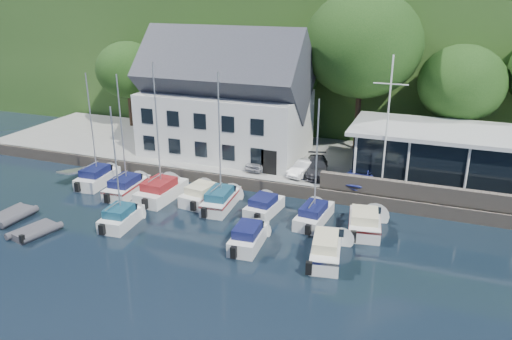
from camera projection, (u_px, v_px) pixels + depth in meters
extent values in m
plane|color=black|center=(221.00, 265.00, 28.85)|extent=(180.00, 180.00, 0.00)
cube|color=gray|center=(304.00, 163.00, 44.03)|extent=(60.00, 13.00, 1.00)
cube|color=#6B6156|center=(281.00, 189.00, 38.33)|extent=(60.00, 0.30, 1.00)
cube|color=#2B4B1C|center=(380.00, 34.00, 80.46)|extent=(160.00, 75.00, 16.00)
cube|color=#6B6156|center=(449.00, 196.00, 34.29)|extent=(18.00, 0.50, 1.20)
imported|color=silver|center=(261.00, 160.00, 41.27)|extent=(1.75, 3.86, 1.28)
imported|color=white|center=(304.00, 168.00, 39.67)|extent=(2.03, 3.62, 1.13)
imported|color=#323338|center=(317.00, 167.00, 39.77)|extent=(2.80, 4.67, 1.27)
imported|color=#2F3890|center=(361.00, 174.00, 38.01)|extent=(2.40, 4.23, 1.36)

